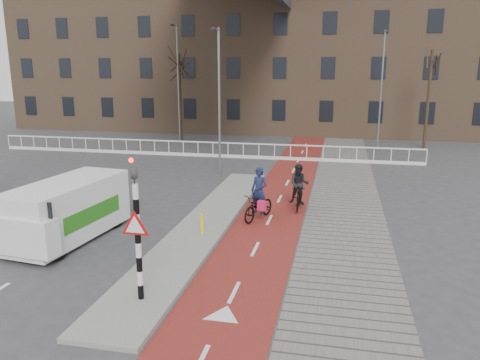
# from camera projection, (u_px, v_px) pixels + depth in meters

# --- Properties ---
(ground) EXTENTS (120.00, 120.00, 0.00)m
(ground) POSITION_uv_depth(u_px,v_px,m) (190.00, 271.00, 13.20)
(ground) COLOR #38383A
(ground) RESTS_ON ground
(bike_lane) EXTENTS (2.50, 60.00, 0.01)m
(bike_lane) POSITION_uv_depth(u_px,v_px,m) (285.00, 188.00, 22.40)
(bike_lane) COLOR maroon
(bike_lane) RESTS_ON ground
(sidewalk) EXTENTS (3.00, 60.00, 0.01)m
(sidewalk) POSITION_uv_depth(u_px,v_px,m) (345.00, 191.00, 21.83)
(sidewalk) COLOR slate
(sidewalk) RESTS_ON ground
(curb_island) EXTENTS (1.80, 16.00, 0.12)m
(curb_island) POSITION_uv_depth(u_px,v_px,m) (206.00, 223.00, 17.14)
(curb_island) COLOR gray
(curb_island) RESTS_ON ground
(traffic_signal) EXTENTS (0.80, 0.80, 3.68)m
(traffic_signal) POSITION_uv_depth(u_px,v_px,m) (137.00, 226.00, 10.94)
(traffic_signal) COLOR black
(traffic_signal) RESTS_ON curb_island
(bollard) EXTENTS (0.12, 0.12, 0.71)m
(bollard) POSITION_uv_depth(u_px,v_px,m) (202.00, 224.00, 15.78)
(bollard) COLOR yellow
(bollard) RESTS_ON curb_island
(cyclist_near) EXTENTS (1.31, 2.03, 1.99)m
(cyclist_near) POSITION_uv_depth(u_px,v_px,m) (259.00, 202.00, 17.55)
(cyclist_near) COLOR black
(cyclist_near) RESTS_ON bike_lane
(cyclist_far) EXTENTS (0.79, 1.72, 1.86)m
(cyclist_far) POSITION_uv_depth(u_px,v_px,m) (299.00, 191.00, 18.82)
(cyclist_far) COLOR black
(cyclist_far) RESTS_ON bike_lane
(van) EXTENTS (2.33, 4.76, 1.97)m
(van) POSITION_uv_depth(u_px,v_px,m) (68.00, 209.00, 15.44)
(van) COLOR white
(van) RESTS_ON ground
(railing) EXTENTS (28.00, 0.10, 0.99)m
(railing) POSITION_uv_depth(u_px,v_px,m) (198.00, 152.00, 30.32)
(railing) COLOR silver
(railing) RESTS_ON ground
(townhouse_row) EXTENTS (46.00, 10.00, 15.90)m
(townhouse_row) POSITION_uv_depth(u_px,v_px,m) (266.00, 43.00, 42.42)
(townhouse_row) COLOR #7F6047
(townhouse_row) RESTS_ON ground
(tree_mid) EXTENTS (0.24, 0.24, 6.70)m
(tree_mid) POSITION_uv_depth(u_px,v_px,m) (180.00, 97.00, 36.80)
(tree_mid) COLOR black
(tree_mid) RESTS_ON ground
(tree_right) EXTENTS (0.22, 0.22, 6.86)m
(tree_right) POSITION_uv_depth(u_px,v_px,m) (428.00, 100.00, 32.87)
(tree_right) COLOR black
(tree_right) RESTS_ON ground
(streetlight_near) EXTENTS (0.12, 0.12, 7.58)m
(streetlight_near) POSITION_uv_depth(u_px,v_px,m) (219.00, 104.00, 24.39)
(streetlight_near) COLOR slate
(streetlight_near) RESTS_ON ground
(streetlight_left) EXTENTS (0.12, 0.12, 8.81)m
(streetlight_left) POSITION_uv_depth(u_px,v_px,m) (178.00, 84.00, 36.13)
(streetlight_left) COLOR slate
(streetlight_left) RESTS_ON ground
(streetlight_right) EXTENTS (0.12, 0.12, 8.01)m
(streetlight_right) POSITION_uv_depth(u_px,v_px,m) (381.00, 92.00, 31.50)
(streetlight_right) COLOR slate
(streetlight_right) RESTS_ON ground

